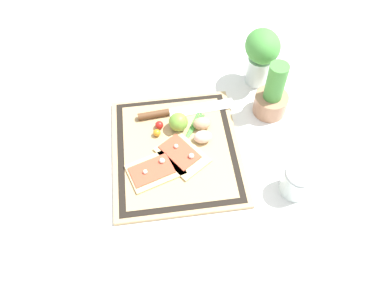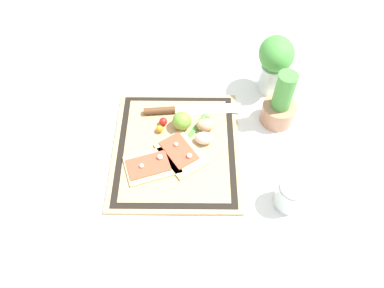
{
  "view_description": "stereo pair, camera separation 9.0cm",
  "coord_description": "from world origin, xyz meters",
  "views": [
    {
      "loc": [
        0.63,
        -0.04,
        0.94
      ],
      "look_at": [
        0.0,
        0.05,
        0.03
      ],
      "focal_mm": 35.0,
      "sensor_mm": 36.0,
      "label": 1
    },
    {
      "loc": [
        0.63,
        0.05,
        0.94
      ],
      "look_at": [
        0.0,
        0.05,
        0.03
      ],
      "focal_mm": 35.0,
      "sensor_mm": 36.0,
      "label": 2
    }
  ],
  "objects": [
    {
      "name": "pizza_slice_far",
      "position": [
        0.02,
        0.01,
        0.02
      ],
      "size": [
        0.18,
        0.17,
        0.02
      ],
      "color": "#DBBC7F",
      "rests_on": "cutting_board"
    },
    {
      "name": "herb_pot",
      "position": [
        -0.12,
        0.32,
        0.07
      ],
      "size": [
        0.11,
        0.11,
        0.2
      ],
      "color": "#AD7A5B",
      "rests_on": "ground_plane"
    },
    {
      "name": "pizza_slice_near",
      "position": [
        0.07,
        -0.07,
        0.02
      ],
      "size": [
        0.15,
        0.18,
        0.02
      ],
      "color": "#DBBC7F",
      "rests_on": "cutting_board"
    },
    {
      "name": "egg_brown",
      "position": [
        -0.07,
        0.09,
        0.04
      ],
      "size": [
        0.04,
        0.05,
        0.04
      ],
      "primitive_type": "ellipsoid",
      "color": "tan",
      "rests_on": "cutting_board"
    },
    {
      "name": "lime",
      "position": [
        -0.08,
        0.02,
        0.04
      ],
      "size": [
        0.06,
        0.06,
        0.06
      ],
      "primitive_type": "sphere",
      "color": "#70A838",
      "rests_on": "cutting_board"
    },
    {
      "name": "herb_glass",
      "position": [
        -0.26,
        0.31,
        0.12
      ],
      "size": [
        0.13,
        0.11,
        0.2
      ],
      "color": "silver",
      "rests_on": "ground_plane"
    },
    {
      "name": "cherry_tomato_yellow",
      "position": [
        -0.06,
        -0.05,
        0.03
      ],
      "size": [
        0.02,
        0.02,
        0.02
      ],
      "primitive_type": "sphere",
      "color": "orange",
      "rests_on": "cutting_board"
    },
    {
      "name": "cherry_tomato_red",
      "position": [
        -0.09,
        -0.04,
        0.03
      ],
      "size": [
        0.03,
        0.03,
        0.03
      ],
      "primitive_type": "sphere",
      "color": "red",
      "rests_on": "cutting_board"
    },
    {
      "name": "knife",
      "position": [
        -0.14,
        -0.0,
        0.02
      ],
      "size": [
        0.06,
        0.31,
        0.02
      ],
      "color": "silver",
      "rests_on": "cutting_board"
    },
    {
      "name": "egg_pink",
      "position": [
        -0.02,
        0.08,
        0.04
      ],
      "size": [
        0.04,
        0.05,
        0.04
      ],
      "primitive_type": "ellipsoid",
      "color": "beige",
      "rests_on": "cutting_board"
    },
    {
      "name": "cutting_board",
      "position": [
        0.0,
        0.0,
        0.01
      ],
      "size": [
        0.43,
        0.38,
        0.02
      ],
      "color": "tan",
      "rests_on": "ground_plane"
    },
    {
      "name": "scallion_bunch",
      "position": [
        -0.01,
        0.02,
        0.02
      ],
      "size": [
        0.23,
        0.16,
        0.01
      ],
      "color": "#47933D",
      "rests_on": "cutting_board"
    },
    {
      "name": "ground_plane",
      "position": [
        0.0,
        0.0,
        0.0
      ],
      "size": [
        6.0,
        6.0,
        0.0
      ],
      "primitive_type": "plane",
      "color": "white"
    },
    {
      "name": "sauce_jar",
      "position": [
        0.17,
        0.31,
        0.04
      ],
      "size": [
        0.08,
        0.08,
        0.09
      ],
      "color": "silver",
      "rests_on": "ground_plane"
    }
  ]
}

